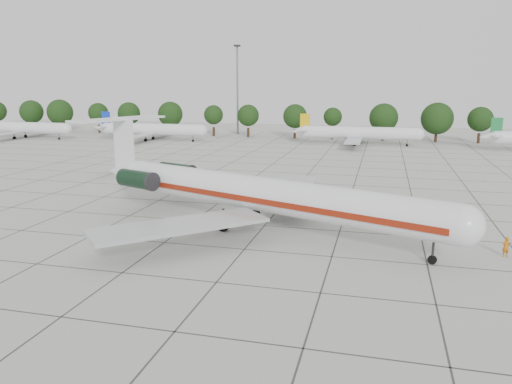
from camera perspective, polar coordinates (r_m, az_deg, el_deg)
ground at (r=53.54m, az=0.98°, el=-3.87°), size 260.00×260.00×0.00m
apron_joints at (r=67.76m, az=3.91°, el=-0.40°), size 170.00×170.00×0.02m
main_airliner at (r=52.58m, az=-1.28°, el=0.10°), size 44.41×33.62×10.76m
ground_crew at (r=49.21m, az=26.64°, el=-5.61°), size 0.78×0.65×1.82m
bg_airliner_a at (r=150.34m, az=-25.21°, el=6.65°), size 28.24×27.20×7.40m
bg_airliner_b at (r=134.15m, az=-11.81°, el=7.00°), size 28.24×27.20×7.40m
bg_airliner_c at (r=124.58m, az=11.66°, el=6.61°), size 28.24×27.20×7.40m
tree_line at (r=137.34m, az=4.49°, el=8.63°), size 249.86×8.44×10.22m
floodlight_mast at (r=148.04m, az=-2.14°, el=12.15°), size 1.60×1.60×25.45m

